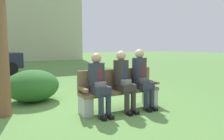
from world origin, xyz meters
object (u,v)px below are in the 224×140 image
at_px(seated_man_middle, 123,78).
at_px(shrub_near_bench, 33,86).
at_px(park_bench, 119,90).
at_px(seated_man_left, 98,81).
at_px(seated_man_right, 141,75).
at_px(shrub_mid_lawn, 105,77).

height_order(seated_man_middle, shrub_near_bench, seated_man_middle).
bearing_deg(shrub_near_bench, park_bench, -44.32).
xyz_separation_m(seated_man_left, seated_man_right, (1.10, 0.01, 0.04)).
bearing_deg(seated_man_right, shrub_near_bench, 141.37).
relative_size(park_bench, shrub_mid_lawn, 1.68).
bearing_deg(seated_man_right, seated_man_middle, -179.61).
distance_m(seated_man_left, shrub_mid_lawn, 2.88).
relative_size(park_bench, seated_man_left, 1.48).
height_order(seated_man_left, shrub_near_bench, seated_man_left).
bearing_deg(shrub_near_bench, seated_man_left, -58.57).
relative_size(park_bench, shrub_near_bench, 1.43).
xyz_separation_m(seated_man_left, shrub_mid_lawn, (1.40, 2.49, -0.36)).
relative_size(seated_man_middle, shrub_mid_lawn, 1.17).
relative_size(seated_man_middle, seated_man_right, 0.97).
distance_m(park_bench, seated_man_middle, 0.34).
height_order(seated_man_right, shrub_near_bench, seated_man_right).
bearing_deg(seated_man_left, seated_man_middle, 0.39).
distance_m(seated_man_middle, seated_man_right, 0.50).
height_order(seated_man_right, shrub_mid_lawn, seated_man_right).
distance_m(park_bench, shrub_near_bench, 2.29).
bearing_deg(park_bench, shrub_near_bench, 135.68).
bearing_deg(park_bench, seated_man_left, -166.95).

